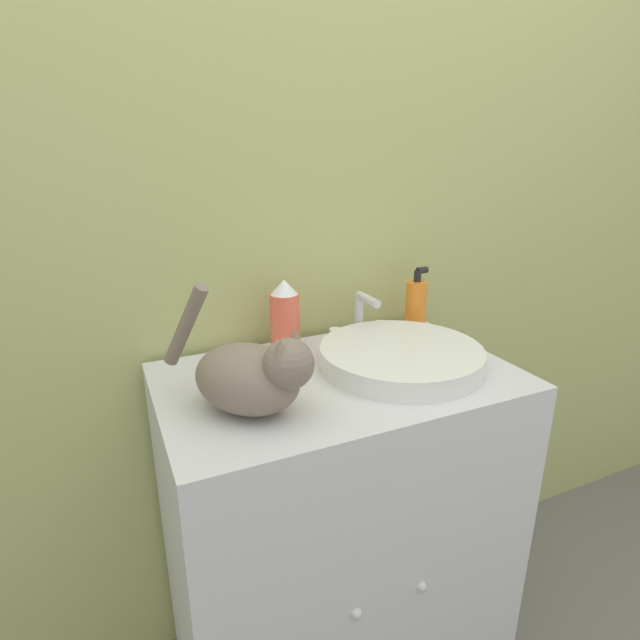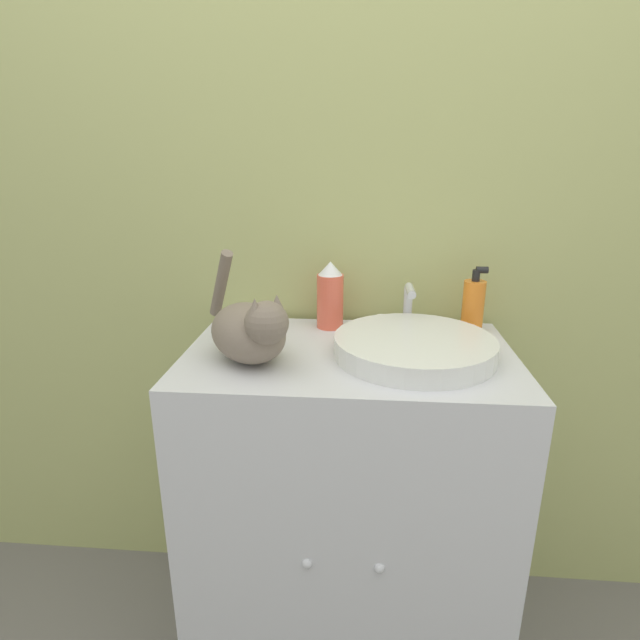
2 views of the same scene
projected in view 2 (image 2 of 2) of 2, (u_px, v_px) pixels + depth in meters
wall_back at (355, 197)px, 1.38m from camera, size 6.00×0.05×2.50m
vanity_cabinet at (346, 507)px, 1.35m from camera, size 0.79×0.51×0.91m
sink_basin at (414, 347)px, 1.17m from camera, size 0.38×0.38×0.05m
faucet at (408, 310)px, 1.35m from camera, size 0.17×0.11×0.13m
cat at (250, 329)px, 1.13m from camera, size 0.27×0.30×0.24m
soap_bottle at (473, 305)px, 1.32m from camera, size 0.06×0.06×0.18m
spray_bottle at (330, 296)px, 1.36m from camera, size 0.07×0.07×0.18m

